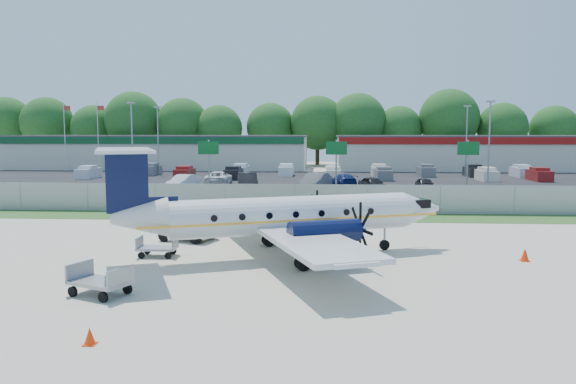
# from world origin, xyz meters

# --- Properties ---
(ground) EXTENTS (170.00, 170.00, 0.00)m
(ground) POSITION_xyz_m (0.00, 0.00, 0.00)
(ground) COLOR beige
(ground) RESTS_ON ground
(grass_verge) EXTENTS (170.00, 4.00, 0.02)m
(grass_verge) POSITION_xyz_m (0.00, 12.00, 0.01)
(grass_verge) COLOR #2D561E
(grass_verge) RESTS_ON ground
(access_road) EXTENTS (170.00, 8.00, 0.02)m
(access_road) POSITION_xyz_m (0.00, 19.00, 0.01)
(access_road) COLOR black
(access_road) RESTS_ON ground
(parking_lot) EXTENTS (170.00, 32.00, 0.02)m
(parking_lot) POSITION_xyz_m (0.00, 40.00, 0.01)
(parking_lot) COLOR black
(parking_lot) RESTS_ON ground
(perimeter_fence) EXTENTS (120.00, 0.06, 1.99)m
(perimeter_fence) POSITION_xyz_m (0.00, 14.00, 1.00)
(perimeter_fence) COLOR gray
(perimeter_fence) RESTS_ON ground
(building_west) EXTENTS (46.40, 12.40, 5.24)m
(building_west) POSITION_xyz_m (-24.00, 61.98, 2.63)
(building_west) COLOR beige
(building_west) RESTS_ON ground
(building_east) EXTENTS (44.40, 12.40, 5.24)m
(building_east) POSITION_xyz_m (26.00, 61.98, 2.63)
(building_east) COLOR beige
(building_east) RESTS_ON ground
(sign_left) EXTENTS (1.80, 0.26, 5.00)m
(sign_left) POSITION_xyz_m (-8.00, 22.91, 3.61)
(sign_left) COLOR gray
(sign_left) RESTS_ON ground
(sign_mid) EXTENTS (1.80, 0.26, 5.00)m
(sign_mid) POSITION_xyz_m (3.00, 22.91, 3.61)
(sign_mid) COLOR gray
(sign_mid) RESTS_ON ground
(sign_right) EXTENTS (1.80, 0.26, 5.00)m
(sign_right) POSITION_xyz_m (14.00, 22.91, 3.61)
(sign_right) COLOR gray
(sign_right) RESTS_ON ground
(flagpole_west) EXTENTS (1.06, 0.12, 10.00)m
(flagpole_west) POSITION_xyz_m (-35.92, 55.00, 5.64)
(flagpole_west) COLOR silver
(flagpole_west) RESTS_ON ground
(flagpole_east) EXTENTS (1.06, 0.12, 10.00)m
(flagpole_east) POSITION_xyz_m (-30.92, 55.00, 5.64)
(flagpole_east) COLOR silver
(flagpole_east) RESTS_ON ground
(light_pole_nw) EXTENTS (0.90, 0.35, 9.09)m
(light_pole_nw) POSITION_xyz_m (-20.00, 38.00, 5.23)
(light_pole_nw) COLOR gray
(light_pole_nw) RESTS_ON ground
(light_pole_ne) EXTENTS (0.90, 0.35, 9.09)m
(light_pole_ne) POSITION_xyz_m (20.00, 38.00, 5.23)
(light_pole_ne) COLOR gray
(light_pole_ne) RESTS_ON ground
(light_pole_sw) EXTENTS (0.90, 0.35, 9.09)m
(light_pole_sw) POSITION_xyz_m (-20.00, 48.00, 5.23)
(light_pole_sw) COLOR gray
(light_pole_sw) RESTS_ON ground
(light_pole_se) EXTENTS (0.90, 0.35, 9.09)m
(light_pole_se) POSITION_xyz_m (20.00, 48.00, 5.23)
(light_pole_se) COLOR gray
(light_pole_se) RESTS_ON ground
(tree_line) EXTENTS (112.00, 6.00, 14.00)m
(tree_line) POSITION_xyz_m (0.00, 74.00, 0.00)
(tree_line) COLOR #1A4E17
(tree_line) RESTS_ON ground
(aircraft) EXTENTS (16.00, 15.56, 4.94)m
(aircraft) POSITION_xyz_m (0.29, -0.21, 1.91)
(aircraft) COLOR silver
(aircraft) RESTS_ON ground
(pushback_tug) EXTENTS (2.98, 2.55, 1.42)m
(pushback_tug) POSITION_xyz_m (-4.94, 3.46, 0.68)
(pushback_tug) COLOR silver
(pushback_tug) RESTS_ON ground
(baggage_cart_near) EXTENTS (2.35, 1.94, 1.07)m
(baggage_cart_near) POSITION_xyz_m (-5.65, -6.63, 0.50)
(baggage_cart_near) COLOR gray
(baggage_cart_near) RESTS_ON ground
(baggage_cart_far) EXTENTS (1.75, 1.10, 0.90)m
(baggage_cart_far) POSITION_xyz_m (-5.50, -0.49, 0.42)
(baggage_cart_far) COLOR gray
(baggage_cart_far) RESTS_ON ground
(cone_nose) EXTENTS (0.40, 0.40, 0.57)m
(cone_nose) POSITION_xyz_m (10.80, -0.33, 0.27)
(cone_nose) COLOR #FF3308
(cone_nose) RESTS_ON ground
(cone_port_wing) EXTENTS (0.33, 0.33, 0.47)m
(cone_port_wing) POSITION_xyz_m (-4.12, -11.07, 0.22)
(cone_port_wing) COLOR #FF3308
(cone_port_wing) RESTS_ON ground
(cone_starboard_wing) EXTENTS (0.42, 0.42, 0.60)m
(cone_starboard_wing) POSITION_xyz_m (-3.56, 7.32, 0.29)
(cone_starboard_wing) COLOR #FF3308
(cone_starboard_wing) RESTS_ON ground
(road_car_west) EXTENTS (4.77, 2.60, 1.31)m
(road_car_west) POSITION_xyz_m (-15.06, 18.38, 0.00)
(road_car_west) COLOR #595B5E
(road_car_west) RESTS_ON ground
(road_car_mid) EXTENTS (4.57, 2.80, 1.45)m
(road_car_mid) POSITION_xyz_m (8.61, 19.61, 0.00)
(road_car_mid) COLOR navy
(road_car_mid) RESTS_ON ground
(parked_car_a) EXTENTS (2.64, 4.79, 1.49)m
(parked_car_a) POSITION_xyz_m (-11.90, 29.15, 0.00)
(parked_car_a) COLOR silver
(parked_car_a) RESTS_ON ground
(parked_car_b) EXTENTS (2.73, 5.40, 1.70)m
(parked_car_b) POSITION_xyz_m (-5.57, 29.60, 0.00)
(parked_car_b) COLOR black
(parked_car_b) RESTS_ON ground
(parked_car_c) EXTENTS (3.33, 5.51, 1.71)m
(parked_car_c) POSITION_xyz_m (1.15, 29.31, 0.00)
(parked_car_c) COLOR #595B5E
(parked_car_c) RESTS_ON ground
(parked_car_d) EXTENTS (3.00, 4.44, 1.40)m
(parked_car_d) POSITION_xyz_m (6.65, 28.97, 0.00)
(parked_car_d) COLOR black
(parked_car_d) RESTS_ON ground
(parked_car_e) EXTENTS (1.58, 3.78, 1.28)m
(parked_car_e) POSITION_xyz_m (11.67, 29.48, 0.00)
(parked_car_e) COLOR black
(parked_car_e) RESTS_ON ground
(parked_car_f) EXTENTS (2.54, 5.33, 1.47)m
(parked_car_f) POSITION_xyz_m (-9.44, 34.87, 0.00)
(parked_car_f) COLOR silver
(parked_car_f) RESTS_ON ground
(parked_car_g) EXTENTS (2.96, 4.78, 1.29)m
(parked_car_g) POSITION_xyz_m (4.04, 34.31, 0.00)
(parked_car_g) COLOR navy
(parked_car_g) RESTS_ON ground
(far_parking_rows) EXTENTS (56.00, 10.00, 1.60)m
(far_parking_rows) POSITION_xyz_m (0.00, 45.00, 0.00)
(far_parking_rows) COLOR gray
(far_parking_rows) RESTS_ON ground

